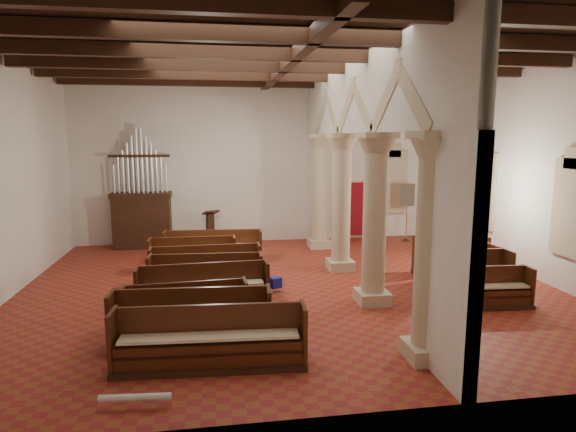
# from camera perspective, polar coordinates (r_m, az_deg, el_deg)

# --- Properties ---
(floor) EXTENTS (14.00, 14.00, 0.00)m
(floor) POSITION_cam_1_polar(r_m,az_deg,el_deg) (12.96, 0.13, -8.46)
(floor) COLOR maroon
(floor) RESTS_ON ground
(ceiling) EXTENTS (14.00, 14.00, 0.00)m
(ceiling) POSITION_cam_1_polar(r_m,az_deg,el_deg) (12.50, 0.15, 18.71)
(ceiling) COLOR black
(ceiling) RESTS_ON wall_back
(wall_back) EXTENTS (14.00, 0.02, 6.00)m
(wall_back) POSITION_cam_1_polar(r_m,az_deg,el_deg) (18.32, -2.80, 6.33)
(wall_back) COLOR white
(wall_back) RESTS_ON floor
(wall_front) EXTENTS (14.00, 0.02, 6.00)m
(wall_front) POSITION_cam_1_polar(r_m,az_deg,el_deg) (6.55, 8.34, 0.74)
(wall_front) COLOR white
(wall_front) RESTS_ON floor
(wall_right) EXTENTS (0.02, 12.00, 6.00)m
(wall_right) POSITION_cam_1_polar(r_m,az_deg,el_deg) (15.14, 27.42, 4.65)
(wall_right) COLOR white
(wall_right) RESTS_ON floor
(ceiling_beams) EXTENTS (13.80, 11.80, 0.30)m
(ceiling_beams) POSITION_cam_1_polar(r_m,az_deg,el_deg) (12.48, 0.14, 17.90)
(ceiling_beams) COLOR #341B10
(ceiling_beams) RESTS_ON wall_back
(arcade) EXTENTS (0.90, 11.90, 6.00)m
(arcade) POSITION_cam_1_polar(r_m,az_deg,el_deg) (12.75, 8.23, 7.45)
(arcade) COLOR tan
(arcade) RESTS_ON floor
(window_right_a) EXTENTS (0.03, 1.00, 2.20)m
(window_right_a) POSITION_cam_1_polar(r_m,az_deg,el_deg) (14.02, 30.70, 0.80)
(window_right_a) COLOR #39806A
(window_right_a) RESTS_ON wall_right
(window_right_b) EXTENTS (0.03, 1.00, 2.20)m
(window_right_b) POSITION_cam_1_polar(r_m,az_deg,el_deg) (17.27, 22.30, 2.79)
(window_right_b) COLOR #39806A
(window_right_b) RESTS_ON wall_right
(window_back) EXTENTS (1.00, 0.03, 2.20)m
(window_back) POSITION_cam_1_polar(r_m,az_deg,el_deg) (19.52, 12.01, 3.97)
(window_back) COLOR #39806A
(window_back) RESTS_ON wall_back
(pipe_organ) EXTENTS (2.10, 0.85, 4.40)m
(pipe_organ) POSITION_cam_1_polar(r_m,az_deg,el_deg) (18.06, -16.93, 0.69)
(pipe_organ) COLOR #341B10
(pipe_organ) RESTS_ON floor
(lectern) EXTENTS (0.66, 0.70, 1.34)m
(lectern) POSITION_cam_1_polar(r_m,az_deg,el_deg) (18.00, -9.19, -1.68)
(lectern) COLOR #382311
(lectern) RESTS_ON floor
(dossal_curtain) EXTENTS (1.80, 0.07, 2.17)m
(dossal_curtain) POSITION_cam_1_polar(r_m,az_deg,el_deg) (19.11, 7.76, 0.85)
(dossal_curtain) COLOR maroon
(dossal_curtain) RESTS_ON floor
(processional_banner) EXTENTS (0.55, 0.70, 2.39)m
(processional_banner) POSITION_cam_1_polar(r_m,az_deg,el_deg) (18.96, 13.87, -0.53)
(processional_banner) COLOR #341B10
(processional_banner) RESTS_ON floor
(hymnal_box_a) EXTENTS (0.36, 0.31, 0.31)m
(hymnal_box_a) POSITION_cam_1_polar(r_m,az_deg,el_deg) (9.23, 0.82, -14.40)
(hymnal_box_a) COLOR navy
(hymnal_box_a) RESTS_ON floor
(hymnal_box_b) EXTENTS (0.33, 0.27, 0.31)m
(hymnal_box_b) POSITION_cam_1_polar(r_m,az_deg,el_deg) (9.80, -0.74, -12.93)
(hymnal_box_b) COLOR navy
(hymnal_box_b) RESTS_ON floor
(hymnal_box_c) EXTENTS (0.33, 0.31, 0.27)m
(hymnal_box_c) POSITION_cam_1_polar(r_m,az_deg,el_deg) (12.58, -1.48, -7.89)
(hymnal_box_c) COLOR #151B96
(hymnal_box_c) RESTS_ON floor
(tube_heater_a) EXTENTS (1.06, 0.19, 0.11)m
(tube_heater_a) POSITION_cam_1_polar(r_m,az_deg,el_deg) (7.94, -17.67, -19.79)
(tube_heater_a) COLOR silver
(tube_heater_a) RESTS_ON floor
(tube_heater_b) EXTENTS (1.08, 0.32, 0.11)m
(tube_heater_b) POSITION_cam_1_polar(r_m,az_deg,el_deg) (10.13, -8.64, -12.84)
(tube_heater_b) COLOR white
(tube_heater_b) RESTS_ON floor
(nave_pew_0) EXTENTS (3.37, 0.91, 1.07)m
(nave_pew_0) POSITION_cam_1_polar(r_m,az_deg,el_deg) (8.76, -9.18, -15.16)
(nave_pew_0) COLOR #341B10
(nave_pew_0) RESTS_ON floor
(nave_pew_1) EXTENTS (3.06, 0.92, 1.11)m
(nave_pew_1) POSITION_cam_1_polar(r_m,az_deg,el_deg) (9.61, -11.31, -12.86)
(nave_pew_1) COLOR #341B10
(nave_pew_1) RESTS_ON floor
(nave_pew_2) EXTENTS (2.60, 0.81, 0.96)m
(nave_pew_2) POSITION_cam_1_polar(r_m,az_deg,el_deg) (10.49, -11.94, -11.23)
(nave_pew_2) COLOR #341B10
(nave_pew_2) RESTS_ON floor
(nave_pew_3) EXTENTS (3.08, 0.85, 1.05)m
(nave_pew_3) POSITION_cam_1_polar(r_m,az_deg,el_deg) (11.55, -9.96, -9.08)
(nave_pew_3) COLOR #341B10
(nave_pew_3) RESTS_ON floor
(nave_pew_4) EXTENTS (2.89, 0.85, 1.03)m
(nave_pew_4) POSITION_cam_1_polar(r_m,az_deg,el_deg) (12.50, -9.67, -7.64)
(nave_pew_4) COLOR #341B10
(nave_pew_4) RESTS_ON floor
(nave_pew_5) EXTENTS (3.06, 0.73, 0.99)m
(nave_pew_5) POSITION_cam_1_polar(r_m,az_deg,el_deg) (13.65, -9.70, -6.26)
(nave_pew_5) COLOR #341B10
(nave_pew_5) RESTS_ON floor
(nave_pew_6) EXTENTS (2.57, 0.70, 1.00)m
(nave_pew_6) POSITION_cam_1_polar(r_m,az_deg,el_deg) (14.75, -11.21, -5.10)
(nave_pew_6) COLOR #341B10
(nave_pew_6) RESTS_ON floor
(nave_pew_7) EXTENTS (3.13, 0.89, 1.03)m
(nave_pew_7) POSITION_cam_1_polar(r_m,az_deg,el_deg) (15.58, -8.85, -4.22)
(nave_pew_7) COLOR #341B10
(nave_pew_7) RESTS_ON floor
(aisle_pew_0) EXTENTS (1.86, 0.75, 0.95)m
(aisle_pew_0) POSITION_cam_1_polar(r_m,az_deg,el_deg) (12.45, 23.00, -8.45)
(aisle_pew_0) COLOR #341B10
(aisle_pew_0) RESTS_ON floor
(aisle_pew_1) EXTENTS (2.17, 0.87, 1.11)m
(aisle_pew_1) POSITION_cam_1_polar(r_m,az_deg,el_deg) (13.23, 20.57, -7.00)
(aisle_pew_1) COLOR #341B10
(aisle_pew_1) RESTS_ON floor
(aisle_pew_2) EXTENTS (2.06, 0.70, 1.04)m
(aisle_pew_2) POSITION_cam_1_polar(r_m,az_deg,el_deg) (14.05, 19.50, -6.11)
(aisle_pew_2) COLOR #341B10
(aisle_pew_2) RESTS_ON floor
(aisle_pew_3) EXTENTS (2.10, 0.76, 1.13)m
(aisle_pew_3) POSITION_cam_1_polar(r_m,az_deg,el_deg) (14.82, 18.69, -5.15)
(aisle_pew_3) COLOR #341B10
(aisle_pew_3) RESTS_ON floor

